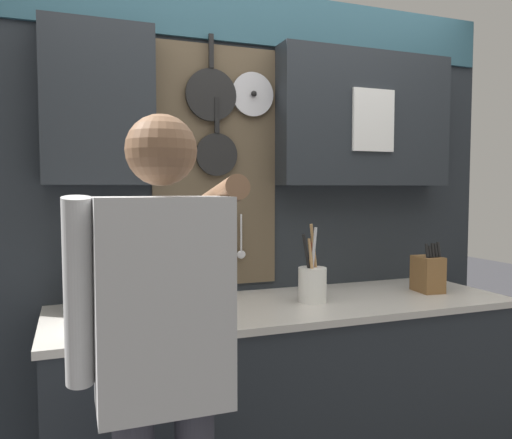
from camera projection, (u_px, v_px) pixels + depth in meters
base_cabinet_counter at (288, 404)px, 2.28m from camera, size 2.09×0.67×0.94m
back_wall_unit at (270, 184)px, 2.52m from camera, size 2.66×0.22×2.42m
microwave at (130, 282)px, 1.98m from camera, size 0.47×0.39×0.29m
knife_block at (428, 273)px, 2.49m from camera, size 0.12×0.16×0.25m
utensil_crock at (312, 282)px, 2.26m from camera, size 0.13×0.13×0.36m
person at (163, 346)px, 1.46m from camera, size 0.54×0.65×1.66m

